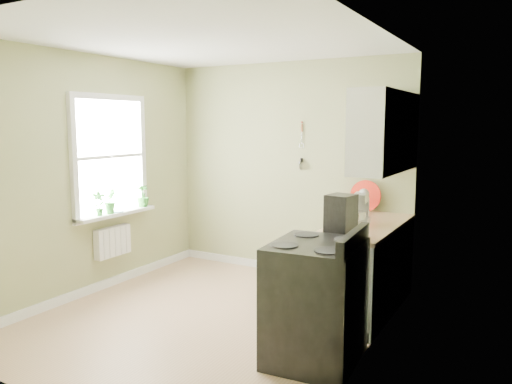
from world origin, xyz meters
The scene contains 21 objects.
floor centered at (0.00, 0.00, -0.01)m, with size 3.20×3.60×0.02m, color tan.
ceiling centered at (0.00, 0.00, 2.71)m, with size 3.20×3.60×0.02m, color white.
wall_back centered at (0.00, 1.81, 1.35)m, with size 3.20×0.02×2.70m, color tan.
wall_left centered at (-1.61, 0.00, 1.35)m, with size 0.02×3.60×2.70m, color tan.
wall_right centered at (1.61, 0.00, 1.35)m, with size 0.02×3.60×2.70m, color tan.
base_cabinets centered at (1.30, 1.00, 0.43)m, with size 0.60×1.60×0.87m, color white.
countertop centered at (1.29, 1.00, 0.89)m, with size 0.64×1.60×0.04m, color #D7AF83.
upper_cabinets centered at (1.43, 1.10, 1.85)m, with size 0.35×1.40×0.80m, color white.
window centered at (-1.58, 0.30, 1.55)m, with size 0.06×1.14×1.44m.
window_sill centered at (-1.51, 0.30, 0.88)m, with size 0.18×1.14×0.04m, color white.
radiator centered at (-1.54, 0.25, 0.55)m, with size 0.12×0.50×0.35m, color white.
wall_utensils centered at (0.20, 1.78, 1.56)m, with size 0.02×0.14×0.58m.
stove centered at (1.28, -0.30, 0.50)m, with size 0.77×0.86×1.11m.
stand_mixer centered at (1.25, 0.92, 1.06)m, with size 0.22×0.32×0.36m.
kettle centered at (1.05, 1.36, 1.01)m, with size 0.20×0.11×0.20m.
coffee_maker centered at (1.26, 0.30, 1.09)m, with size 0.26×0.27×0.39m.
red_tray centered at (1.05, 1.72, 1.09)m, with size 0.37×0.37×0.02m, color red.
jar centered at (1.21, 0.90, 0.95)m, with size 0.08×0.08×0.08m.
plant_a centered at (-1.50, 0.03, 1.04)m, with size 0.15×0.10×0.28m, color #2B7726.
plant_b centered at (-1.50, 0.20, 1.04)m, with size 0.16×0.13×0.29m, color #2B7726.
plant_c centered at (-1.50, 0.75, 1.04)m, with size 0.15×0.15×0.27m, color #2B7726.
Camera 1 is at (2.77, -3.93, 1.93)m, focal length 35.00 mm.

